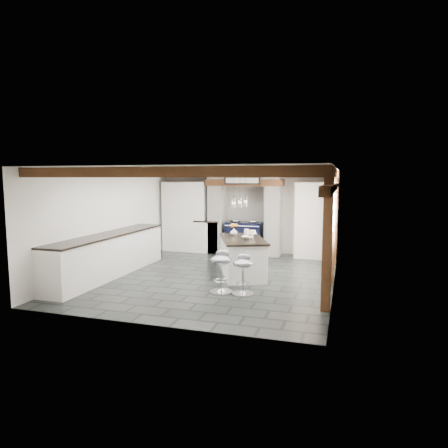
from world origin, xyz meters
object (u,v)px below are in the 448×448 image
(range_cooker, at_px, (244,237))
(kitchen_island, at_px, (242,256))
(bar_stool_near, at_px, (243,270))
(bar_stool_far, at_px, (221,267))

(range_cooker, distance_m, kitchen_island, 2.49)
(bar_stool_near, bearing_deg, kitchen_island, 109.86)
(bar_stool_near, relative_size, bar_stool_far, 0.94)
(bar_stool_near, height_order, bar_stool_far, bar_stool_far)
(range_cooker, height_order, bar_stool_far, range_cooker)
(range_cooker, xyz_separation_m, bar_stool_near, (0.93, -3.81, -0.01))
(bar_stool_far, bearing_deg, range_cooker, 101.47)
(kitchen_island, relative_size, bar_stool_far, 2.36)
(bar_stool_far, bearing_deg, bar_stool_near, 3.30)
(kitchen_island, height_order, bar_stool_near, kitchen_island)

